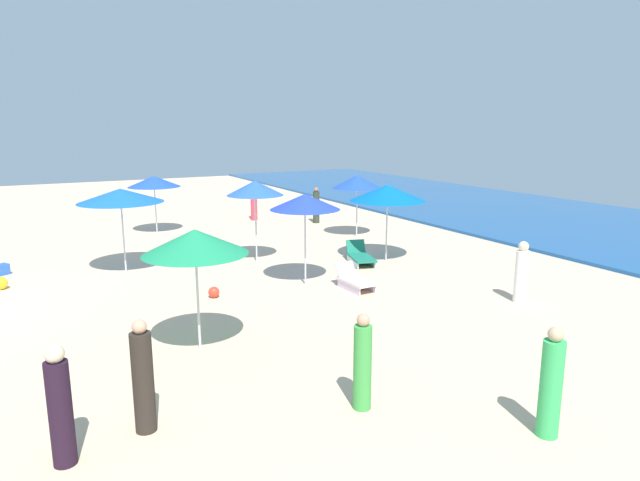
{
  "coord_description": "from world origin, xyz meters",
  "views": [
    {
      "loc": [
        15.11,
        2.6,
        4.42
      ],
      "look_at": [
        0.88,
        10.26,
        0.97
      ],
      "focal_mm": 31.08,
      "sensor_mm": 36.0,
      "label": 1
    }
  ],
  "objects": [
    {
      "name": "umbrella_5",
      "position": [
        1.84,
        9.28,
        2.32
      ],
      "size": [
        1.92,
        1.92,
        2.54
      ],
      "color": "silver",
      "rests_on": "ground_plane"
    },
    {
      "name": "beachgoer_6",
      "position": [
        10.29,
        8.91,
        0.78
      ],
      "size": [
        0.36,
        0.36,
        1.65
      ],
      "rotation": [
        0.0,
        0.0,
        4.87
      ],
      "color": "#37B75C",
      "rests_on": "ground_plane"
    },
    {
      "name": "beach_ball_1",
      "position": [
        -1.62,
        1.81,
        0.18
      ],
      "size": [
        0.35,
        0.35,
        0.35
      ],
      "primitive_type": "sphere",
      "color": "yellow",
      "rests_on": "ground_plane"
    },
    {
      "name": "beachgoer_4",
      "position": [
        7.75,
        2.74,
        0.81
      ],
      "size": [
        0.41,
        0.41,
        1.68
      ],
      "rotation": [
        0.0,
        0.0,
        5.18
      ],
      "color": "black",
      "rests_on": "ground_plane"
    },
    {
      "name": "beach_ball_0",
      "position": [
        1.8,
        6.66,
        0.14
      ],
      "size": [
        0.29,
        0.29,
        0.29
      ],
      "primitive_type": "sphere",
      "color": "red",
      "rests_on": "ground_plane"
    },
    {
      "name": "ocean",
      "position": [
        0.0,
        24.04,
        0.06
      ],
      "size": [
        60.0,
        11.92,
        0.12
      ],
      "primitive_type": "cube",
      "color": "#1B5292",
      "rests_on": "ground_plane"
    },
    {
      "name": "lounge_chair_5_0",
      "position": [
        2.86,
        10.26,
        0.25
      ],
      "size": [
        1.31,
        0.63,
        0.63
      ],
      "rotation": [
        0.0,
        0.0,
        1.61
      ],
      "color": "silver",
      "rests_on": "ground_plane"
    },
    {
      "name": "beachgoer_3",
      "position": [
        -6.56,
        14.07,
        0.75
      ],
      "size": [
        0.35,
        0.35,
        1.6
      ],
      "rotation": [
        0.0,
        0.0,
        6.05
      ],
      "color": "#2E3929",
      "rests_on": "ground_plane"
    },
    {
      "name": "umbrella_6",
      "position": [
        5.04,
        5.35,
        2.22
      ],
      "size": [
        2.0,
        2.0,
        2.46
      ],
      "color": "silver",
      "rests_on": "ground_plane"
    },
    {
      "name": "umbrella_3",
      "position": [
        -1.89,
        5.09,
        2.32
      ],
      "size": [
        2.48,
        2.48,
        2.53
      ],
      "color": "silver",
      "rests_on": "ground_plane"
    },
    {
      "name": "umbrella_0",
      "position": [
        -3.17,
        14.09,
        2.16
      ],
      "size": [
        1.96,
        1.96,
        2.42
      ],
      "color": "silver",
      "rests_on": "ground_plane"
    },
    {
      "name": "beachgoer_2",
      "position": [
        8.37,
        6.98,
        0.74
      ],
      "size": [
        0.38,
        0.38,
        1.57
      ],
      "rotation": [
        0.0,
        0.0,
        1.12
      ],
      "color": "green",
      "rests_on": "ground_plane"
    },
    {
      "name": "beachgoer_5",
      "position": [
        -8.55,
        11.88,
        0.77
      ],
      "size": [
        0.34,
        0.34,
        1.63
      ],
      "rotation": [
        0.0,
        0.0,
        4.55
      ],
      "color": "#F7394D",
      "rests_on": "ground_plane"
    },
    {
      "name": "umbrella_1",
      "position": [
        0.65,
        12.84,
        2.22
      ],
      "size": [
        2.43,
        2.43,
        2.48
      ],
      "color": "silver",
      "rests_on": "ground_plane"
    },
    {
      "name": "beachgoer_0",
      "position": [
        7.42,
        3.85,
        0.81
      ],
      "size": [
        0.43,
        0.43,
        1.71
      ],
      "rotation": [
        0.0,
        0.0,
        5.55
      ],
      "color": "#2D2620",
      "rests_on": "ground_plane"
    },
    {
      "name": "umbrella_2",
      "position": [
        -1.22,
        9.06,
        2.39
      ],
      "size": [
        1.81,
        1.81,
        2.63
      ],
      "color": "silver",
      "rests_on": "ground_plane"
    },
    {
      "name": "beachgoer_1",
      "position": [
        5.78,
        13.33,
        0.74
      ],
      "size": [
        0.46,
        0.46,
        1.56
      ],
      "rotation": [
        0.0,
        0.0,
        5.6
      ],
      "color": "white",
      "rests_on": "ground_plane"
    },
    {
      "name": "umbrella_4",
      "position": [
        -7.62,
        7.25,
        2.1
      ],
      "size": [
        2.08,
        2.08,
        2.32
      ],
      "color": "silver",
      "rests_on": "ground_plane"
    },
    {
      "name": "lounge_chair_1_0",
      "position": [
        0.6,
        11.87,
        0.24
      ],
      "size": [
        1.59,
        1.02,
        0.65
      ],
      "rotation": [
        0.0,
        0.0,
        1.29
      ],
      "color": "silver",
      "rests_on": "ground_plane"
    }
  ]
}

